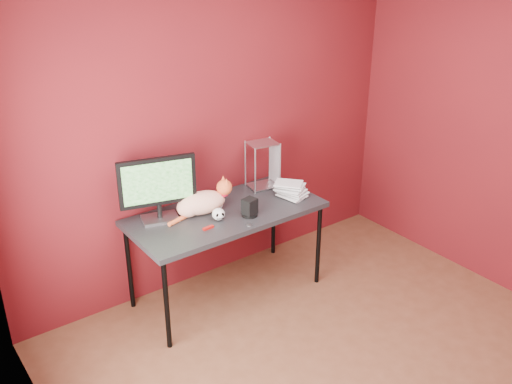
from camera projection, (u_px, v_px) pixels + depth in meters
room at (383, 180)px, 3.14m from camera, size 3.52×3.52×2.61m
desk at (226, 217)px, 4.37m from camera, size 1.50×0.70×0.75m
monitor at (158, 186)px, 4.11m from camera, size 0.55×0.24×0.49m
cat at (202, 202)px, 4.28m from camera, size 0.56×0.26×0.26m
skull_mug at (219, 214)px, 4.20m from camera, size 0.10×0.10×0.09m
speaker at (250, 208)px, 4.25m from camera, size 0.12×0.12×0.14m
book_stack at (287, 121)px, 4.27m from camera, size 0.26×0.27×1.30m
wire_rack at (263, 165)px, 4.69m from camera, size 0.26×0.22×0.39m
pocket_knife at (208, 228)px, 4.09m from camera, size 0.09×0.03×0.02m
black_gadget at (245, 211)px, 4.33m from camera, size 0.05×0.04×0.02m
washer at (249, 225)px, 4.14m from camera, size 0.04×0.04×0.00m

